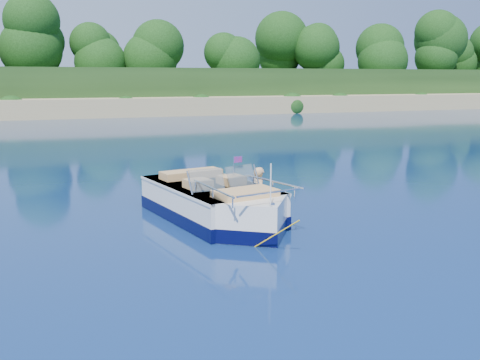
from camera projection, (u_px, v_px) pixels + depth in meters
The scene contains 6 objects.
ground at pixel (309, 237), 10.65m from camera, with size 160.00×160.00×0.00m, color #0A2048.
shoreline at pixel (82, 95), 69.30m from camera, with size 170.00×59.00×6.00m.
treeline at pixel (98, 50), 47.46m from camera, with size 150.00×7.12×8.19m.
motorboat at pixel (218, 206), 11.76m from camera, with size 2.57×5.27×1.78m.
tow_tube at pixel (257, 200), 13.47m from camera, with size 1.52×1.52×0.38m.
boy at pixel (257, 204), 13.38m from camera, with size 0.53×0.35×1.45m, color tan.
Camera 1 is at (-4.81, -9.16, 3.12)m, focal length 40.00 mm.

